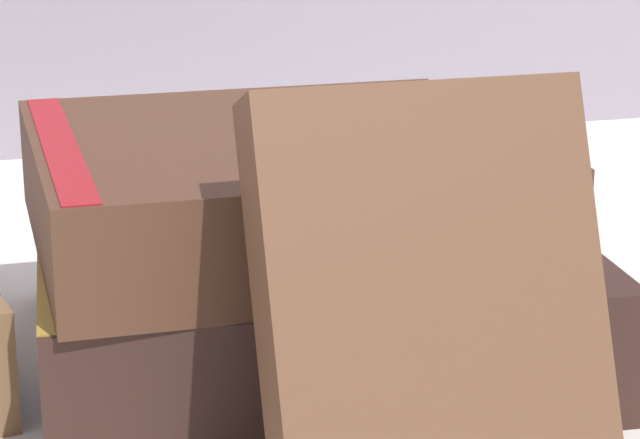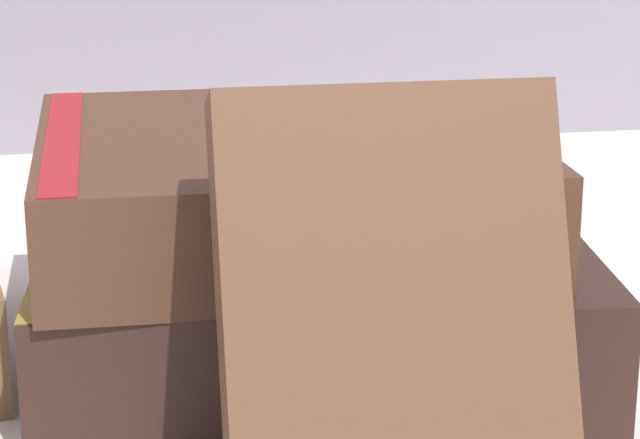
% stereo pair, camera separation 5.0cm
% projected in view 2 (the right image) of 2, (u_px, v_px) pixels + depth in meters
% --- Properties ---
extents(ground_plane, '(3.00, 3.00, 0.00)m').
position_uv_depth(ground_plane, '(298.00, 407.00, 0.46)').
color(ground_plane, silver).
extents(book_flat_bottom, '(0.21, 0.19, 0.05)m').
position_uv_depth(book_flat_bottom, '(298.00, 294.00, 0.50)').
color(book_flat_bottom, '#331E19').
rests_on(book_flat_bottom, ground_plane).
extents(book_flat_top, '(0.17, 0.16, 0.04)m').
position_uv_depth(book_flat_top, '(275.00, 185.00, 0.48)').
color(book_flat_top, '#4C2D1E').
rests_on(book_flat_top, book_flat_bottom).
extents(book_leaning_front, '(0.10, 0.07, 0.13)m').
position_uv_depth(book_leaning_front, '(394.00, 327.00, 0.38)').
color(book_leaning_front, brown).
rests_on(book_leaning_front, ground_plane).
extents(pocket_watch, '(0.06, 0.06, 0.01)m').
position_uv_depth(pocket_watch, '(346.00, 118.00, 0.48)').
color(pocket_watch, silver).
rests_on(pocket_watch, book_flat_top).
extents(reading_glasses, '(0.10, 0.04, 0.00)m').
position_uv_depth(reading_glasses, '(211.00, 223.00, 0.66)').
color(reading_glasses, '#4C3828').
rests_on(reading_glasses, ground_plane).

